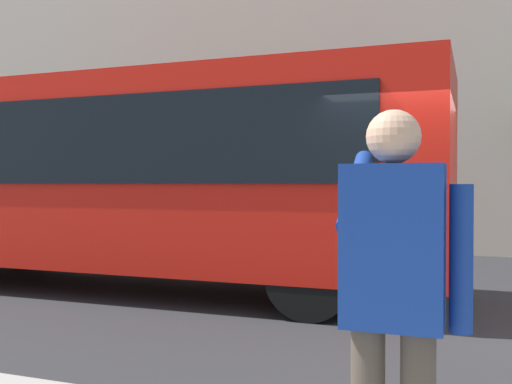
{
  "coord_description": "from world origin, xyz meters",
  "views": [
    {
      "loc": [
        -0.31,
        6.84,
        1.55
      ],
      "look_at": [
        2.48,
        -0.55,
        1.43
      ],
      "focal_mm": 40.91,
      "sensor_mm": 36.0,
      "label": 1
    }
  ],
  "objects": [
    {
      "name": "ground_plane",
      "position": [
        0.0,
        0.0,
        0.0
      ],
      "size": [
        60.0,
        60.0,
        0.0
      ],
      "primitive_type": "plane",
      "color": "#2B2B2D"
    },
    {
      "name": "pedestrian_photographer",
      "position": [
        0.0,
        4.44,
        1.14
      ],
      "size": [
        0.53,
        0.52,
        1.7
      ],
      "color": "#4C4238",
      "rests_on": "sidewalk_curb"
    },
    {
      "name": "red_bus",
      "position": [
        4.46,
        -0.59,
        1.68
      ],
      "size": [
        9.05,
        2.54,
        3.08
      ],
      "color": "red",
      "rests_on": "ground_plane"
    }
  ]
}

